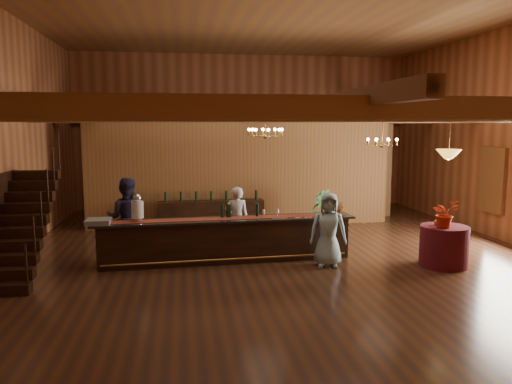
{
  "coord_description": "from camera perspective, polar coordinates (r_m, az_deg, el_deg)",
  "views": [
    {
      "loc": [
        -2.21,
        -11.12,
        3.0
      ],
      "look_at": [
        -0.46,
        0.73,
        1.39
      ],
      "focal_mm": 35.0,
      "sensor_mm": 36.0,
      "label": 1
    }
  ],
  "objects": [
    {
      "name": "wall_front",
      "position": [
        4.68,
        19.85,
        4.14
      ],
      "size": [
        12.0,
        0.1,
        5.5
      ],
      "primitive_type": "cube",
      "color": "#A3613B",
      "rests_on": "floor"
    },
    {
      "name": "bar_bottle_3",
      "position": [
        11.2,
        0.14,
        -2.07
      ],
      "size": [
        0.07,
        0.07,
        0.3
      ],
      "primitive_type": "cylinder",
      "color": "black",
      "rests_on": "tasting_bar"
    },
    {
      "name": "ceiling",
      "position": [
        11.61,
        2.96,
        20.08
      ],
      "size": [
        14.0,
        14.0,
        0.0
      ],
      "primitive_type": "plane",
      "rotation": [
        3.14,
        0.0,
        0.0
      ],
      "color": "olive",
      "rests_on": "wall_back"
    },
    {
      "name": "bartender",
      "position": [
        11.87,
        -2.21,
        -3.13
      ],
      "size": [
        0.57,
        0.38,
        1.56
      ],
      "primitive_type": "imported",
      "rotation": [
        0.0,
        0.0,
        3.13
      ],
      "color": "silver",
      "rests_on": "floor"
    },
    {
      "name": "bar_bottle_1",
      "position": [
        11.09,
        -3.22,
        -2.18
      ],
      "size": [
        0.07,
        0.07,
        0.3
      ],
      "primitive_type": "cylinder",
      "color": "black",
      "rests_on": "tasting_bar"
    },
    {
      "name": "chandelier_right",
      "position": [
        12.99,
        14.23,
        5.61
      ],
      "size": [
        0.8,
        0.8,
        0.77
      ],
      "color": "#A37631",
      "rests_on": "beam_grid"
    },
    {
      "name": "table_flowers",
      "position": [
        11.12,
        20.77,
        -2.31
      ],
      "size": [
        0.6,
        0.54,
        0.6
      ],
      "primitive_type": "imported",
      "rotation": [
        0.0,
        0.0,
        0.15
      ],
      "color": "#B42207",
      "rests_on": "round_table"
    },
    {
      "name": "window_right_back",
      "position": [
        14.68,
        25.43,
        1.24
      ],
      "size": [
        0.12,
        1.05,
        1.75
      ],
      "primitive_type": "cube",
      "color": "white",
      "rests_on": "wall_right"
    },
    {
      "name": "support_posts",
      "position": [
        10.94,
        3.33,
        0.29
      ],
      "size": [
        9.2,
        10.2,
        3.2
      ],
      "color": "brown",
      "rests_on": "floor"
    },
    {
      "name": "bar_bottle_2",
      "position": [
        11.09,
        -3.04,
        -2.18
      ],
      "size": [
        0.07,
        0.07,
        0.3
      ],
      "primitive_type": "cylinder",
      "color": "black",
      "rests_on": "tasting_bar"
    },
    {
      "name": "floor",
      "position": [
        11.73,
        2.77,
        -7.18
      ],
      "size": [
        14.0,
        14.0,
        0.0
      ],
      "primitive_type": "plane",
      "color": "#432514",
      "rests_on": "ground"
    },
    {
      "name": "tasting_bar",
      "position": [
        11.09,
        -3.4,
        -5.45
      ],
      "size": [
        5.78,
        1.04,
        0.97
      ],
      "rotation": [
        0.0,
        0.0,
        0.05
      ],
      "color": "black",
      "rests_on": "floor"
    },
    {
      "name": "round_table",
      "position": [
        11.43,
        20.67,
        -5.81
      ],
      "size": [
        1.01,
        1.01,
        0.87
      ],
      "primitive_type": "cylinder",
      "color": "#480E1D",
      "rests_on": "floor"
    },
    {
      "name": "staircase",
      "position": [
        11.06,
        -25.33,
        -3.51
      ],
      "size": [
        1.0,
        2.8,
        2.0
      ],
      "color": "black",
      "rests_on": "floor"
    },
    {
      "name": "pendant_lamp",
      "position": [
        11.15,
        21.15,
        4.07
      ],
      "size": [
        0.52,
        0.52,
        0.9
      ],
      "color": "#A37631",
      "rests_on": "beam_grid"
    },
    {
      "name": "guest",
      "position": [
        10.74,
        8.26,
        -4.27
      ],
      "size": [
        0.87,
        0.67,
        1.59
      ],
      "primitive_type": "imported",
      "rotation": [
        0.0,
        0.0,
        -0.23
      ],
      "color": "#92BEC7",
      "rests_on": "floor"
    },
    {
      "name": "raffle_drum",
      "position": [
        11.53,
        8.95,
        -1.75
      ],
      "size": [
        0.34,
        0.24,
        0.3
      ],
      "color": "#94622B",
      "rests_on": "tasting_bar"
    },
    {
      "name": "backbar_shelf",
      "position": [
        14.45,
        -5.09,
        -2.66
      ],
      "size": [
        3.01,
        0.56,
        0.84
      ],
      "primitive_type": "cube",
      "rotation": [
        0.0,
        0.0,
        0.03
      ],
      "color": "black",
      "rests_on": "floor"
    },
    {
      "name": "glass_rack_tray",
      "position": [
        10.91,
        -17.57,
        -3.23
      ],
      "size": [
        0.5,
        0.5,
        0.1
      ],
      "primitive_type": "cube",
      "color": "gray",
      "rests_on": "tasting_bar"
    },
    {
      "name": "chandelier_left",
      "position": [
        11.49,
        1.1,
        6.86
      ],
      "size": [
        0.8,
        0.8,
        0.51
      ],
      "color": "#A37631",
      "rests_on": "beam_grid"
    },
    {
      "name": "beam_grid",
      "position": [
        11.84,
        2.39,
        8.81
      ],
      "size": [
        11.9,
        13.9,
        0.39
      ],
      "color": "brown",
      "rests_on": "wall_left"
    },
    {
      "name": "backroom_boxes",
      "position": [
        16.91,
        -1.8,
        -0.75
      ],
      "size": [
        4.1,
        0.6,
        1.1
      ],
      "color": "black",
      "rests_on": "floor"
    },
    {
      "name": "wall_back",
      "position": [
        18.26,
        -1.46,
        6.87
      ],
      "size": [
        12.0,
        0.1,
        5.5
      ],
      "primitive_type": "cube",
      "color": "#A3613B",
      "rests_on": "floor"
    },
    {
      "name": "staff_second",
      "position": [
        11.67,
        -14.57,
        -2.88
      ],
      "size": [
        0.96,
        0.79,
        1.83
      ],
      "primitive_type": "imported",
      "rotation": [
        0.0,
        0.0,
        3.03
      ],
      "color": "#26243C",
      "rests_on": "floor"
    },
    {
      "name": "beverage_dispenser",
      "position": [
        10.9,
        -13.41,
        -1.82
      ],
      "size": [
        0.26,
        0.26,
        0.6
      ],
      "color": "silver",
      "rests_on": "tasting_bar"
    },
    {
      "name": "floor_plant",
      "position": [
        14.17,
        7.17,
        -2.09
      ],
      "size": [
        0.73,
        0.61,
        1.23
      ],
      "primitive_type": "imported",
      "rotation": [
        0.0,
        0.0,
        -0.1
      ],
      "color": "#39763C",
      "rests_on": "floor"
    },
    {
      "name": "table_vase",
      "position": [
        11.39,
        20.1,
        -2.86
      ],
      "size": [
        0.15,
        0.15,
        0.28
      ],
      "primitive_type": "imported",
      "rotation": [
        0.0,
        0.0,
        0.03
      ],
      "color": "#A37631",
      "rests_on": "round_table"
    },
    {
      "name": "bar_bottle_0",
      "position": [
        11.07,
        -3.88,
        -2.2
      ],
      "size": [
        0.07,
        0.07,
        0.3
      ],
      "primitive_type": "cylinder",
      "color": "black",
      "rests_on": "tasting_bar"
    },
    {
      "name": "partition_wall",
      "position": [
        14.79,
        -1.72,
        2.03
      ],
      "size": [
        9.0,
        0.18,
        3.1
      ],
      "primitive_type": "cube",
      "color": "brown",
      "rests_on": "floor"
    }
  ]
}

